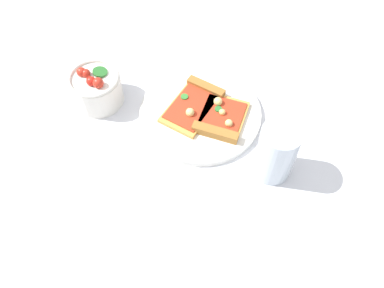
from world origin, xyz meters
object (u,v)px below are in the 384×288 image
pizza_slice_near (195,103)px  paper_napkin (209,241)px  pizza_slice_far (220,120)px  salad_bowl (96,88)px  plate (201,115)px  soda_glass (276,154)px

pizza_slice_near → paper_napkin: 0.31m
pizza_slice_far → salad_bowl: 0.28m
plate → pizza_slice_near: pizza_slice_near is taller
soda_glass → paper_napkin: size_ratio=0.82×
pizza_slice_near → soda_glass: size_ratio=1.28×
plate → soda_glass: (-0.12, -0.15, 0.05)m
pizza_slice_far → pizza_slice_near: bearing=54.7°
pizza_slice_near → salad_bowl: (0.01, 0.22, 0.02)m
plate → paper_napkin: bearing=-172.6°
plate → soda_glass: 0.20m
salad_bowl → paper_napkin: salad_bowl is taller
pizza_slice_far → paper_napkin: bearing=178.6°
pizza_slice_far → paper_napkin: 0.26m
paper_napkin → pizza_slice_far: bearing=-1.4°
salad_bowl → pizza_slice_near: bearing=-92.2°
paper_napkin → plate: bearing=7.4°
pizza_slice_far → soda_glass: size_ratio=1.04×
soda_glass → paper_napkin: (-0.16, 0.12, -0.06)m
pizza_slice_near → soda_glass: soda_glass is taller
pizza_slice_near → salad_bowl: bearing=87.8°
pizza_slice_near → pizza_slice_far: bearing=-125.3°
salad_bowl → paper_napkin: (-0.31, -0.27, -0.04)m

